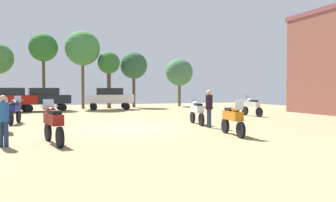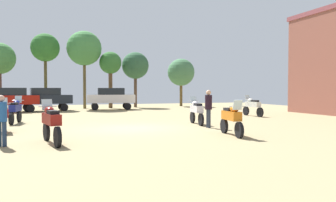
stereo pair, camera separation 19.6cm
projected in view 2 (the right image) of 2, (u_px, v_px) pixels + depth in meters
name	position (u px, v px, depth m)	size (l,w,h in m)	color
ground_plane	(132.00, 129.00, 15.53)	(44.00, 52.00, 0.02)	#908059
motorcycle_1	(51.00, 122.00, 11.12)	(0.76, 2.29, 1.51)	black
motorcycle_2	(253.00, 106.00, 22.77)	(0.62, 2.30, 1.48)	black
motorcycle_3	(3.00, 115.00, 14.19)	(0.66, 2.15, 1.49)	black
motorcycle_4	(15.00, 110.00, 17.77)	(0.66, 2.22, 1.51)	black
motorcycle_5	(196.00, 111.00, 17.39)	(0.62, 2.13, 1.48)	black
motorcycle_6	(232.00, 118.00, 13.11)	(0.63, 2.13, 1.46)	black
car_1	(111.00, 97.00, 30.18)	(4.45, 2.20, 2.00)	black
car_3	(10.00, 98.00, 26.68)	(4.51, 2.37, 2.00)	black
car_4	(45.00, 98.00, 28.22)	(4.50, 2.36, 2.00)	black
person_1	(1.00, 117.00, 10.58)	(0.43, 0.43, 1.67)	#20314E
person_3	(208.00, 106.00, 15.81)	(0.34, 0.34, 1.83)	#282F3D
tree_2	(110.00, 64.00, 32.69)	(2.21, 2.21, 5.65)	brown
tree_4	(181.00, 72.00, 36.69)	(3.04, 3.04, 5.32)	brown
tree_5	(84.00, 49.00, 31.74)	(3.34, 3.34, 7.54)	brown
tree_6	(135.00, 66.00, 34.11)	(2.79, 2.79, 5.77)	#4E3829
tree_8	(45.00, 48.00, 30.83)	(2.64, 2.64, 7.14)	#4D4525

